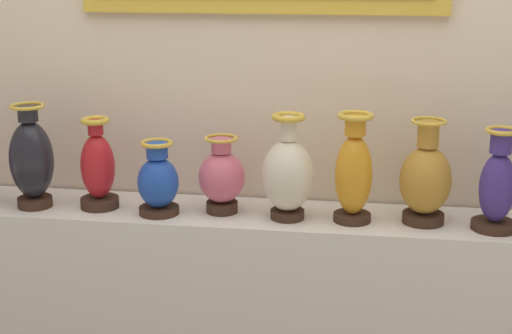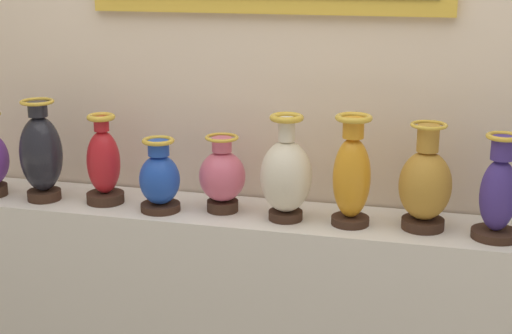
% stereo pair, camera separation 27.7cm
% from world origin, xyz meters
% --- Properties ---
extents(display_shelf, '(2.46, 0.36, 0.88)m').
position_xyz_m(display_shelf, '(0.00, 0.00, 0.44)').
color(display_shelf, silver).
rests_on(display_shelf, ground_plane).
extents(back_wall, '(4.56, 0.14, 2.92)m').
position_xyz_m(back_wall, '(-0.00, 0.24, 1.47)').
color(back_wall, beige).
rests_on(back_wall, ground_plane).
extents(vase_onyx, '(0.16, 0.16, 0.40)m').
position_xyz_m(vase_onyx, '(-0.85, -0.05, 1.06)').
color(vase_onyx, '#382319').
rests_on(vase_onyx, display_shelf).
extents(vase_crimson, '(0.15, 0.15, 0.35)m').
position_xyz_m(vase_crimson, '(-0.60, -0.03, 1.03)').
color(vase_crimson, '#382319').
rests_on(vase_crimson, display_shelf).
extents(vase_sapphire, '(0.15, 0.15, 0.28)m').
position_xyz_m(vase_sapphire, '(-0.36, -0.06, 1.00)').
color(vase_sapphire, '#382319').
rests_on(vase_sapphire, display_shelf).
extents(vase_rose, '(0.17, 0.17, 0.29)m').
position_xyz_m(vase_rose, '(-0.13, -0.01, 1.01)').
color(vase_rose, '#382319').
rests_on(vase_rose, display_shelf).
extents(vase_ivory, '(0.19, 0.19, 0.39)m').
position_xyz_m(vase_ivory, '(0.12, -0.04, 1.04)').
color(vase_ivory, '#382319').
rests_on(vase_ivory, display_shelf).
extents(vase_amber, '(0.14, 0.14, 0.40)m').
position_xyz_m(vase_amber, '(0.36, -0.04, 1.06)').
color(vase_amber, '#382319').
rests_on(vase_amber, display_shelf).
extents(vase_ochre, '(0.18, 0.18, 0.38)m').
position_xyz_m(vase_ochre, '(0.61, -0.02, 1.04)').
color(vase_ochre, '#382319').
rests_on(vase_ochre, display_shelf).
extents(vase_indigo, '(0.16, 0.16, 0.36)m').
position_xyz_m(vase_indigo, '(0.85, -0.05, 1.03)').
color(vase_indigo, '#382319').
rests_on(vase_indigo, display_shelf).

